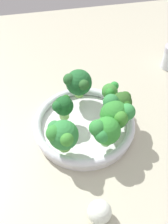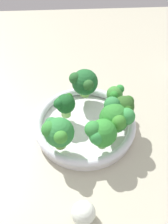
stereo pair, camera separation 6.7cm
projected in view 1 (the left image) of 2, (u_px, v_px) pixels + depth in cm
name	position (u px, v px, depth cm)	size (l,w,h in cm)	color
ground_plane	(75.00, 142.00, 70.90)	(130.00, 130.00, 2.50)	#B5B199
bowl	(84.00, 125.00, 70.57)	(25.00, 25.00, 3.60)	white
broccoli_floret_0	(105.00, 131.00, 61.11)	(7.04, 6.23, 7.73)	#77BD60
broccoli_floret_1	(78.00, 83.00, 72.04)	(7.32, 7.43, 7.68)	#90CF5C
broccoli_floret_2	(110.00, 92.00, 71.78)	(4.50, 4.52, 5.09)	#84BD58
broccoli_floret_3	(122.00, 103.00, 67.39)	(5.66, 5.32, 6.75)	#95D56E
broccoli_floret_4	(116.00, 114.00, 64.64)	(7.93, 8.66, 7.58)	#94C767
broccoli_floret_5	(62.00, 135.00, 60.22)	(6.97, 7.08, 7.83)	#78BD51
broccoli_floret_6	(63.00, 106.00, 67.26)	(5.13, 4.83, 6.19)	#97CE6A
garlic_bulb	(99.00, 212.00, 54.93)	(4.78, 4.78, 4.78)	white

